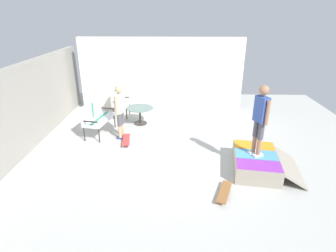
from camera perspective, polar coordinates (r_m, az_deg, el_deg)
ground_plane at (r=7.33m, az=1.03°, el=-6.82°), size 12.00×12.00×0.10m
back_wall_cinderblock at (r=7.93m, az=-29.20°, el=2.04°), size 9.00×0.20×2.30m
house_facade at (r=10.43m, az=-1.37°, el=10.48°), size 0.23×6.00×2.71m
skate_ramp at (r=7.02m, az=17.84°, el=-7.08°), size 1.69×1.74×0.41m
patio_bench at (r=8.73m, az=-14.70°, el=2.22°), size 1.33×0.77×1.02m
patio_chair_near_house at (r=10.04m, az=-10.34°, el=5.26°), size 0.64×0.57×1.02m
patio_table at (r=9.34m, az=-5.82°, el=2.83°), size 0.90×0.90×0.57m
person_watching at (r=8.15m, az=-9.91°, el=3.59°), size 0.46×0.31×1.62m
person_skater at (r=6.51m, az=18.57°, el=2.01°), size 0.45×0.33×1.68m
skateboard_by_bench at (r=8.15m, az=-8.64°, el=-2.83°), size 0.82×0.30×0.10m
skateboard_spare at (r=6.01m, az=11.57°, el=-13.18°), size 0.82×0.45×0.10m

